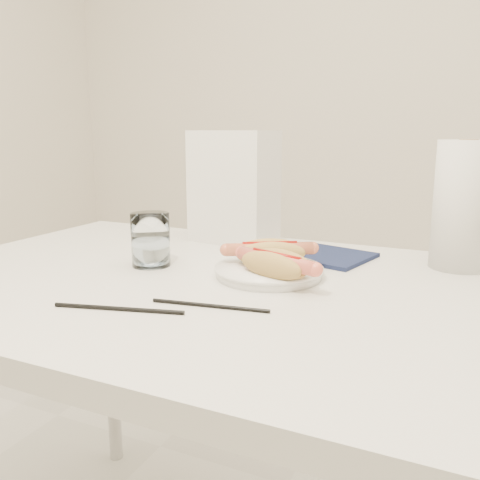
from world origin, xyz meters
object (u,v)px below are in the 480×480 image
at_px(water_glass, 151,240).
at_px(hotdog_left, 270,252).
at_px(plate, 269,273).
at_px(hotdog_right, 276,264).
at_px(table, 215,310).
at_px(paper_towel_roll, 463,205).
at_px(napkin_box, 233,187).

bearing_deg(water_glass, hotdog_left, 14.46).
height_order(plate, hotdog_right, hotdog_right).
relative_size(table, paper_towel_roll, 4.79).
distance_m(plate, hotdog_right, 0.06).
relative_size(hotdog_left, napkin_box, 0.59).
height_order(water_glass, napkin_box, napkin_box).
bearing_deg(plate, water_glass, -174.43).
xyz_separation_m(hotdog_right, water_glass, (-0.28, 0.02, 0.02)).
bearing_deg(hotdog_left, plate, -100.69).
bearing_deg(hotdog_left, napkin_box, 99.57).
bearing_deg(hotdog_left, hotdog_right, -91.37).
distance_m(napkin_box, paper_towel_roll, 0.51).
height_order(plate, hotdog_left, hotdog_left).
bearing_deg(water_glass, paper_towel_roll, 23.44).
distance_m(hotdog_left, water_glass, 0.24).
xyz_separation_m(table, plate, (0.09, 0.06, 0.07)).
xyz_separation_m(hotdog_right, paper_towel_roll, (0.29, 0.26, 0.09)).
height_order(napkin_box, paper_towel_roll, napkin_box).
xyz_separation_m(hotdog_right, napkin_box, (-0.23, 0.30, 0.10)).
distance_m(plate, hotdog_left, 0.05).
bearing_deg(water_glass, plate, 5.57).
bearing_deg(paper_towel_roll, hotdog_left, -150.84).
distance_m(table, paper_towel_roll, 0.52).
relative_size(hotdog_left, water_glass, 1.47).
xyz_separation_m(plate, water_glass, (-0.25, -0.02, 0.05)).
xyz_separation_m(plate, hotdog_left, (-0.01, 0.04, 0.03)).
height_order(table, plate, plate).
bearing_deg(hotdog_right, hotdog_left, 138.47).
height_order(table, hotdog_right, hotdog_right).
relative_size(plate, hotdog_right, 1.17).
relative_size(table, plate, 6.14).
height_order(hotdog_right, water_glass, water_glass).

